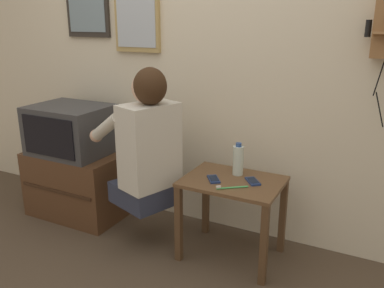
{
  "coord_description": "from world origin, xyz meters",
  "views": [
    {
      "loc": [
        1.19,
        -1.42,
        1.47
      ],
      "look_at": [
        0.1,
        0.69,
        0.73
      ],
      "focal_mm": 38.0,
      "sensor_mm": 36.0,
      "label": 1
    }
  ],
  "objects": [
    {
      "name": "toothbrush",
      "position": [
        0.39,
        0.61,
        0.53
      ],
      "size": [
        0.16,
        0.12,
        0.02
      ],
      "rotation": [
        0.0,
        0.0,
        2.22
      ],
      "color": "#4CBF66",
      "rests_on": "side_table"
    },
    {
      "name": "water_bottle",
      "position": [
        0.35,
        0.84,
        0.62
      ],
      "size": [
        0.07,
        0.07,
        0.21
      ],
      "color": "silver",
      "rests_on": "side_table"
    },
    {
      "name": "cell_phone_spare",
      "position": [
        0.47,
        0.77,
        0.53
      ],
      "size": [
        0.12,
        0.13,
        0.01
      ],
      "rotation": [
        0.0,
        0.0,
        0.68
      ],
      "color": "navy",
      "rests_on": "side_table"
    },
    {
      "name": "wall_mirror",
      "position": [
        -0.54,
        1.08,
        1.58
      ],
      "size": [
        0.37,
        0.03,
        0.68
      ],
      "color": "tan"
    },
    {
      "name": "side_table",
      "position": [
        0.35,
        0.74,
        0.42
      ],
      "size": [
        0.6,
        0.44,
        0.52
      ],
      "color": "brown",
      "rests_on": "ground_plane"
    },
    {
      "name": "person",
      "position": [
        -0.18,
        0.62,
        0.71
      ],
      "size": [
        0.62,
        0.52,
        0.9
      ],
      "rotation": [
        0.0,
        0.0,
        1.23
      ],
      "color": "#2D3347",
      "rests_on": "ground_plane"
    },
    {
      "name": "tv_stand",
      "position": [
        -0.92,
        0.77,
        0.25
      ],
      "size": [
        0.73,
        0.49,
        0.5
      ],
      "color": "#51331E",
      "rests_on": "ground_plane"
    },
    {
      "name": "wall_back",
      "position": [
        0.0,
        1.12,
        1.27
      ],
      "size": [
        6.8,
        0.05,
        2.55
      ],
      "color": "beige",
      "rests_on": "ground_plane"
    },
    {
      "name": "cell_phone_held",
      "position": [
        0.25,
        0.69,
        0.53
      ],
      "size": [
        0.12,
        0.14,
        0.01
      ],
      "rotation": [
        0.0,
        0.0,
        0.63
      ],
      "color": "navy",
      "rests_on": "side_table"
    },
    {
      "name": "television",
      "position": [
        -0.94,
        0.75,
        0.68
      ],
      "size": [
        0.56,
        0.45,
        0.36
      ],
      "color": "#38383A",
      "rests_on": "tv_stand"
    }
  ]
}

